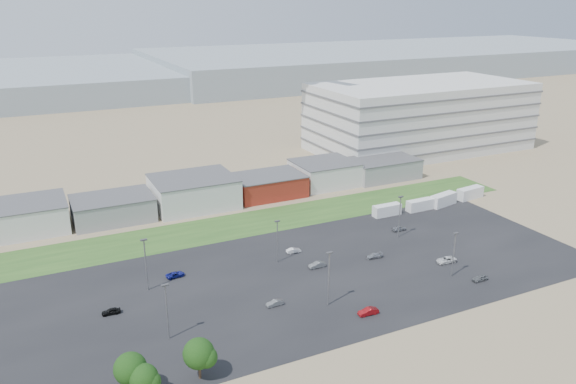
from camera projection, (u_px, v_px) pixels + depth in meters
ground at (346, 327)px, 98.45m from camera, size 700.00×700.00×0.00m
parking_lot at (316, 274)px, 117.53m from camera, size 120.00×50.00×0.01m
grass_strip at (239, 225)px, 142.72m from camera, size 160.00×16.00×0.02m
hills_backdrop at (155, 77)px, 381.62m from camera, size 700.00×200.00×9.00m
building_row at (154, 198)px, 150.60m from camera, size 170.00×20.00×8.00m
parking_garage at (420, 116)px, 212.28m from camera, size 80.00×40.00×25.00m
box_trailer_a at (387, 210)px, 148.79m from camera, size 7.87×2.48×2.95m
box_trailer_b at (420, 205)px, 152.55m from camera, size 7.85×2.58×2.93m
box_trailer_c at (443, 200)px, 156.01m from camera, size 9.11×4.57×3.27m
box_trailer_d at (470, 193)px, 161.42m from camera, size 8.90×3.73×3.24m
tree_mid at (131, 372)px, 80.46m from camera, size 5.12×5.12×7.67m
tree_right at (144, 381)px, 79.37m from camera, size 4.42×4.42×6.63m
tree_near at (199, 357)px, 83.89m from camera, size 5.11×5.11×7.66m
lightpole_front_l at (167, 312)px, 93.41m from camera, size 1.21×0.50×10.25m
lightpole_front_m at (329, 279)px, 103.85m from camera, size 1.27×0.53×10.82m
lightpole_front_r at (454, 255)px, 114.93m from camera, size 1.15×0.48×9.74m
lightpole_back_l at (146, 265)px, 109.25m from camera, size 1.28×0.53×10.87m
lightpole_back_m at (277, 242)px, 121.20m from camera, size 1.14×0.48×9.70m
lightpole_back_r at (399, 217)px, 133.96m from camera, size 1.22×0.51×10.41m
parked_car_0 at (446, 260)px, 122.27m from camera, size 4.65×2.38×1.26m
parked_car_2 at (480, 278)px, 114.39m from camera, size 3.48×1.41×1.18m
parked_car_4 at (275, 303)px, 105.07m from camera, size 3.37×1.24×1.10m
parked_car_5 at (111, 311)px, 102.26m from camera, size 3.44×1.56×1.14m
parked_car_7 at (317, 265)px, 120.01m from camera, size 3.82×1.36×1.25m
parked_car_8 at (399, 228)px, 139.12m from camera, size 3.77×1.64×1.27m
parked_car_9 at (175, 275)px, 115.96m from camera, size 4.07×2.22×1.08m
parked_car_10 at (137, 371)px, 85.88m from camera, size 3.92×1.95×1.09m
parked_car_11 at (294, 250)px, 127.10m from camera, size 3.43×1.38×1.11m
parked_car_12 at (374, 256)px, 124.45m from camera, size 3.90×1.88×1.09m
parked_car_13 at (368, 312)px, 102.06m from camera, size 3.93×1.55×1.27m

